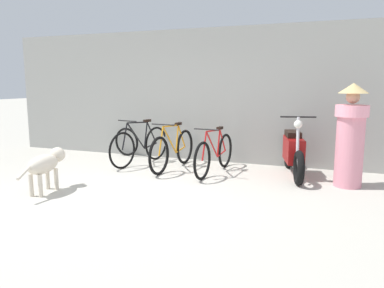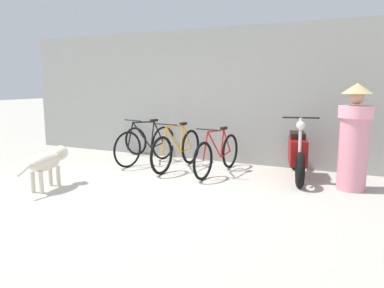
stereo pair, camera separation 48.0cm
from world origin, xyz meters
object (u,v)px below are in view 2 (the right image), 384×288
Objects in this scene: bicycle_1 at (177,150)px; motorcycle at (297,154)px; bicycle_2 at (218,154)px; stray_dog at (48,161)px; person_in_robes at (354,136)px; spare_tire_left at (136,141)px; bicycle_0 at (147,145)px.

motorcycle is (2.22, 0.26, 0.06)m from bicycle_1.
stray_dog is at bearing -39.59° from bicycle_2.
person_in_robes is (4.29, 1.95, 0.41)m from stray_dog.
motorcycle is 1.12× the size of person_in_robes.
bicycle_1 is 1.08× the size of person_in_robes.
bicycle_1 is 1.74m from spare_tire_left.
bicycle_0 is 0.95× the size of motorcycle.
person_in_robes is (3.12, -0.14, 0.47)m from bicycle_1.
stray_dog is at bearing 2.85° from bicycle_0.
spare_tire_left is (-2.37, 0.88, -0.03)m from bicycle_2.
spare_tire_left reaches higher than stray_dog.
motorcycle is 4.13m from stray_dog.
bicycle_2 is 1.40m from motorcycle.
bicycle_0 reaches higher than bicycle_2.
stray_dog is at bearing -25.51° from bicycle_1.
bicycle_1 is at bearing -28.91° from spare_tire_left.
stray_dog is 0.69× the size of person_in_robes.
bicycle_1 is at bearing -2.24° from person_in_robes.
stray_dog is (-0.36, -2.28, 0.05)m from bicycle_0.
stray_dog is (-3.39, -2.36, 0.01)m from motorcycle.
bicycle_0 reaches higher than bicycle_1.
person_in_robes is at bearing 97.24° from bicycle_0.
person_in_robes is 2.54× the size of spare_tire_left.
spare_tire_left is (-1.52, 0.84, -0.05)m from bicycle_1.
bicycle_0 is 1.67m from bicycle_2.
bicycle_1 is 2.75× the size of spare_tire_left.
person_in_robes is at bearing 51.92° from motorcycle.
bicycle_0 is 1.53× the size of stray_dog.
motorcycle is 2.85× the size of spare_tire_left.
motorcycle is at bearing -8.79° from spare_tire_left.
bicycle_2 is 1.55× the size of stray_dog.
bicycle_2 reaches higher than spare_tire_left.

